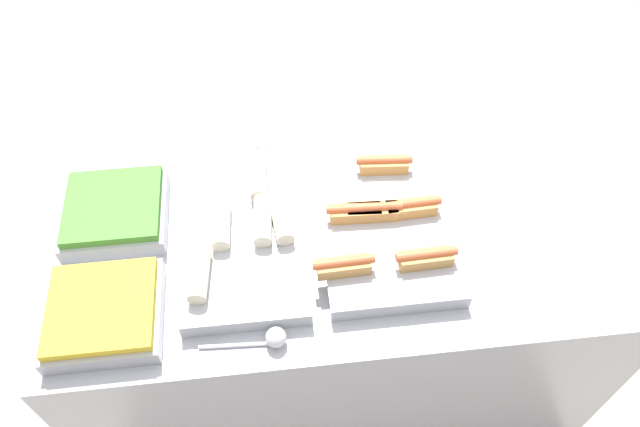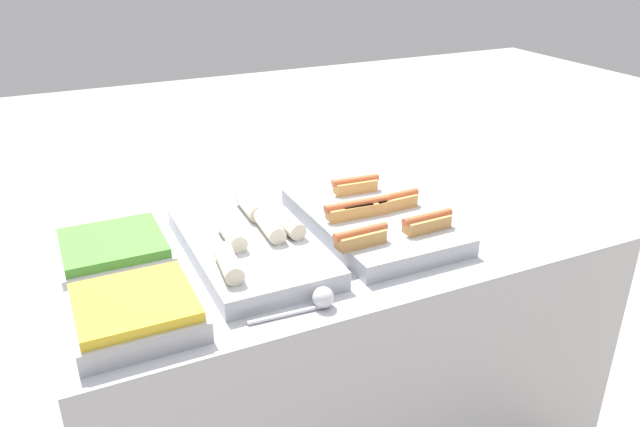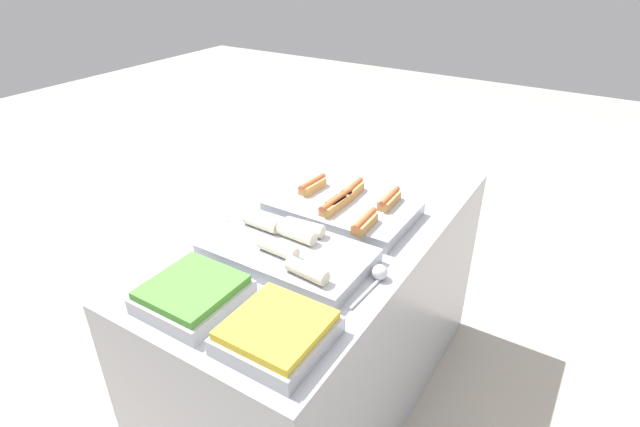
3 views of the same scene
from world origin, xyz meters
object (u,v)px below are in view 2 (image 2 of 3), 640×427
object	(u,v)px
tray_hotdogs	(372,219)
tray_side_back	(114,252)
tray_wraps	(251,244)
serving_spoon_far	(235,201)
serving_spoon_near	(319,300)
tray_side_front	(136,313)

from	to	relation	value
tray_hotdogs	tray_side_back	xyz separation A→B (m)	(-0.70, 0.10, 0.00)
tray_wraps	serving_spoon_far	size ratio (longest dim) A/B	2.48
tray_hotdogs	serving_spoon_near	world-z (taller)	tray_hotdogs
tray_hotdogs	serving_spoon_far	size ratio (longest dim) A/B	2.45
tray_hotdogs	serving_spoon_far	world-z (taller)	tray_hotdogs
tray_hotdogs	serving_spoon_far	bearing A→B (deg)	134.75
tray_hotdogs	tray_wraps	bearing A→B (deg)	179.37
tray_wraps	serving_spoon_far	xyz separation A→B (m)	(0.06, 0.31, -0.01)
tray_side_front	serving_spoon_far	world-z (taller)	tray_side_front
tray_hotdogs	serving_spoon_far	distance (m)	0.44
serving_spoon_far	tray_hotdogs	bearing A→B (deg)	-45.25
tray_hotdogs	tray_side_front	bearing A→B (deg)	-164.19
tray_side_front	tray_side_back	xyz separation A→B (m)	(0.00, 0.30, 0.00)
tray_hotdogs	tray_side_back	bearing A→B (deg)	171.51
tray_wraps	tray_side_front	size ratio (longest dim) A/B	2.04
tray_side_front	tray_side_back	bearing A→B (deg)	90.00
tray_side_back	serving_spoon_near	bearing A→B (deg)	-46.38
serving_spoon_near	tray_wraps	bearing A→B (deg)	99.75
tray_side_front	serving_spoon_near	distance (m)	0.40
tray_side_back	serving_spoon_near	size ratio (longest dim) A/B	1.30
tray_side_back	serving_spoon_near	xyz separation A→B (m)	(0.39, -0.41, -0.01)
tray_side_front	tray_side_back	world-z (taller)	same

